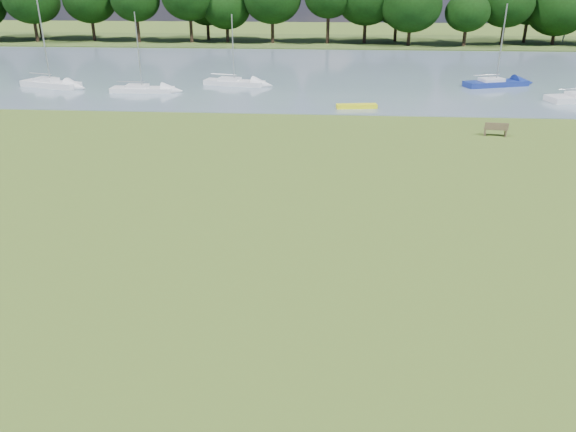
# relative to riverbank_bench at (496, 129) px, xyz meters

# --- Properties ---
(ground) EXTENTS (220.00, 220.00, 0.00)m
(ground) POSITION_rel_riverbank_bench_xyz_m (-11.40, -16.68, -0.48)
(ground) COLOR olive
(river) EXTENTS (220.00, 40.00, 0.10)m
(river) POSITION_rel_riverbank_bench_xyz_m (-11.40, 25.32, -0.48)
(river) COLOR slate
(river) RESTS_ON ground
(far_bank) EXTENTS (220.00, 20.00, 0.40)m
(far_bank) POSITION_rel_riverbank_bench_xyz_m (-11.40, 55.32, -0.48)
(far_bank) COLOR #4C6626
(far_bank) RESTS_ON ground
(riverbank_bench) EXTENTS (1.60, 0.64, 0.96)m
(riverbank_bench) POSITION_rel_riverbank_bench_xyz_m (0.00, 0.00, 0.00)
(riverbank_bench) COLOR brown
(riverbank_bench) RESTS_ON ground
(kayak) EXTENTS (3.41, 1.23, 0.33)m
(kayak) POSITION_rel_riverbank_bench_xyz_m (-9.20, 7.69, -0.27)
(kayak) COLOR #FFFC14
(kayak) RESTS_ON river
(tree_line) EXTENTS (137.50, 8.36, 10.11)m
(tree_line) POSITION_rel_riverbank_bench_xyz_m (-13.67, 51.32, 5.54)
(tree_line) COLOR black
(tree_line) RESTS_ON far_bank
(sailboat_0) EXTENTS (6.21, 2.88, 6.64)m
(sailboat_0) POSITION_rel_riverbank_bench_xyz_m (-21.02, 17.18, -0.03)
(sailboat_0) COLOR silver
(sailboat_0) RESTS_ON river
(sailboat_1) EXTENTS (5.79, 1.68, 7.08)m
(sailboat_1) POSITION_rel_riverbank_bench_xyz_m (-29.02, 13.03, -0.04)
(sailboat_1) COLOR silver
(sailboat_1) RESTS_ON river
(sailboat_4) EXTENTS (6.38, 3.45, 8.79)m
(sailboat_4) POSITION_rel_riverbank_bench_xyz_m (-38.64, 14.73, 0.09)
(sailboat_4) COLOR silver
(sailboat_4) RESTS_ON river
(sailboat_6) EXTENTS (6.56, 3.70, 7.62)m
(sailboat_6) POSITION_rel_riverbank_bench_xyz_m (4.71, 18.40, 0.04)
(sailboat_6) COLOR navy
(sailboat_6) RESTS_ON river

